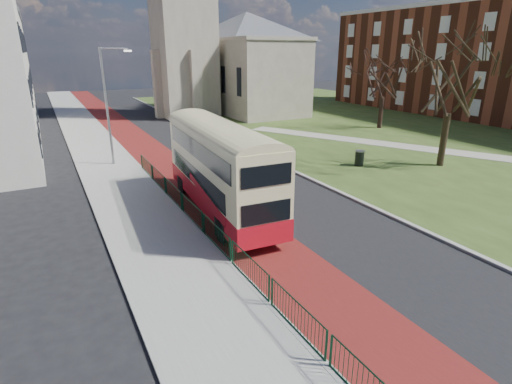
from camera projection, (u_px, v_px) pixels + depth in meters
ground at (308, 258)px, 16.06m from camera, size 160.00×160.00×0.00m
road_carriageway at (184, 150)px, 33.36m from camera, size 9.00×120.00×0.01m
bus_lane at (152, 154)px, 32.16m from camera, size 3.40×120.00×0.01m
pavement_west at (103, 159)px, 30.46m from camera, size 4.00×120.00×0.12m
kerb_west at (129, 156)px, 31.34m from camera, size 0.25×120.00×0.13m
kerb_east at (225, 140)px, 37.04m from camera, size 0.25×80.00×0.13m
grass_green at (383, 123)px, 45.87m from camera, size 40.00×80.00×0.04m
footpath at (436, 150)px, 33.22m from camera, size 18.84×32.82×0.03m
pedestrian_railing at (203, 223)px, 17.89m from camera, size 0.07×24.00×1.12m
gothic_church at (218, 5)px, 48.85m from camera, size 16.38×18.00×40.00m
brick_terrace at (487, 61)px, 48.16m from camera, size 10.30×44.30×13.50m
streetlamp at (108, 101)px, 27.57m from camera, size 2.13×0.18×8.00m
bus at (220, 164)px, 19.81m from camera, size 3.16×10.79×4.45m
winter_tree_near at (455, 70)px, 26.69m from camera, size 7.36×7.36×9.57m
winter_tree_far at (385, 72)px, 41.10m from camera, size 6.51×6.51×8.35m
litter_bin at (359, 158)px, 28.69m from camera, size 0.88×0.88×1.10m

